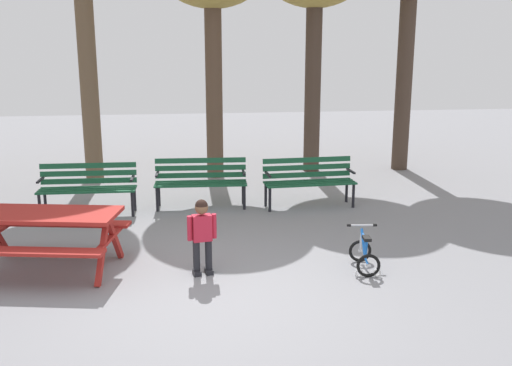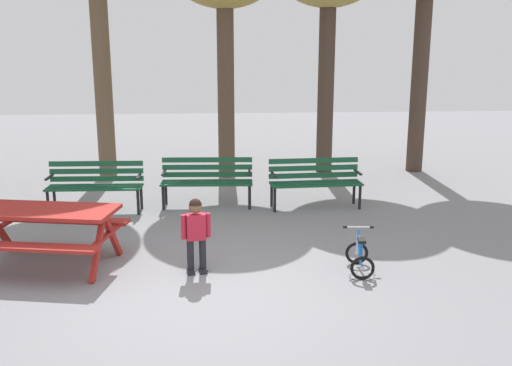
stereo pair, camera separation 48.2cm
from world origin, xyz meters
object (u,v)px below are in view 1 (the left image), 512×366
(park_bench_far_left, at_px, (88,184))
(park_bench_left, at_px, (201,178))
(child_standing, at_px, (202,231))
(park_bench_right, at_px, (309,178))
(kids_bicycle, at_px, (364,254))
(picnic_table, at_px, (46,226))

(park_bench_far_left, distance_m, park_bench_left, 1.91)
(park_bench_far_left, bearing_deg, child_standing, -58.42)
(park_bench_right, bearing_deg, park_bench_far_left, 179.98)
(park_bench_far_left, bearing_deg, kids_bicycle, -38.24)
(child_standing, relative_size, kids_bicycle, 1.65)
(picnic_table, xyz_separation_m, park_bench_left, (2.03, 2.74, -0.08))
(park_bench_far_left, height_order, park_bench_left, same)
(picnic_table, distance_m, park_bench_right, 4.67)
(park_bench_left, distance_m, kids_bicycle, 3.79)
(park_bench_left, bearing_deg, park_bench_right, -6.05)
(park_bench_left, bearing_deg, picnic_table, -126.61)
(park_bench_far_left, xyz_separation_m, kids_bicycle, (3.85, -3.04, -0.31))
(park_bench_far_left, distance_m, park_bench_right, 3.79)
(park_bench_right, relative_size, kids_bicycle, 2.75)
(picnic_table, bearing_deg, park_bench_right, 32.89)
(park_bench_left, height_order, kids_bicycle, park_bench_left)
(park_bench_left, distance_m, child_standing, 3.13)
(park_bench_far_left, bearing_deg, picnic_table, -92.98)
(picnic_table, distance_m, child_standing, 1.97)
(child_standing, bearing_deg, park_bench_far_left, 121.58)
(picnic_table, xyz_separation_m, child_standing, (1.93, -0.39, -0.03))
(picnic_table, distance_m, park_bench_left, 3.41)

